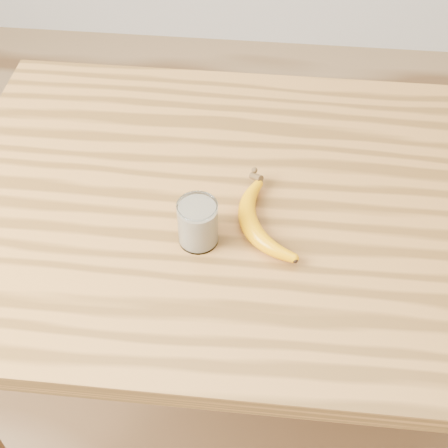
# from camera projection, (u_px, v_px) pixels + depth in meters

# --- Properties ---
(table) EXTENTS (1.20, 0.80, 0.90)m
(table) POSITION_uv_depth(u_px,v_px,m) (264.00, 246.00, 1.24)
(table) COLOR #9D672D
(table) RESTS_ON ground
(smoothie_glass) EXTENTS (0.07, 0.07, 0.09)m
(smoothie_glass) POSITION_uv_depth(u_px,v_px,m) (198.00, 223.00, 1.05)
(smoothie_glass) COLOR white
(smoothie_glass) RESTS_ON table
(banana) EXTENTS (0.20, 0.29, 0.03)m
(banana) POSITION_uv_depth(u_px,v_px,m) (249.00, 225.00, 1.08)
(banana) COLOR #E79300
(banana) RESTS_ON table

